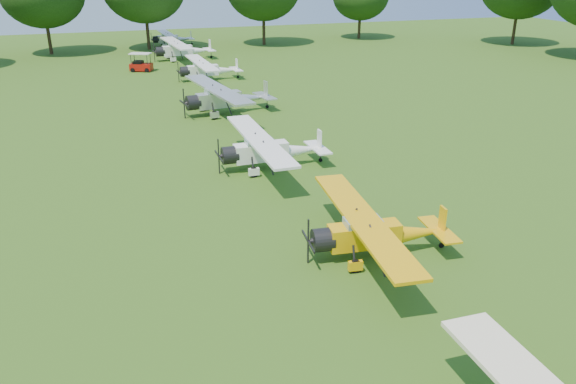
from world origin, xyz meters
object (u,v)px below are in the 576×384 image
object	(u,v)px
aircraft_3	(269,148)
aircraft_5	(207,68)
aircraft_7	(171,37)
golf_cart	(141,65)
aircraft_2	(375,231)
aircraft_6	(182,49)
aircraft_4	(225,97)

from	to	relation	value
aircraft_3	aircraft_5	world-z (taller)	aircraft_3
aircraft_7	golf_cart	bearing A→B (deg)	-110.22
aircraft_7	aircraft_5	bearing A→B (deg)	-92.59
aircraft_2	aircraft_5	world-z (taller)	aircraft_5
aircraft_6	aircraft_3	bearing A→B (deg)	-95.80
aircraft_5	aircraft_4	bearing A→B (deg)	-97.11
aircraft_2	aircraft_3	bearing A→B (deg)	101.25
aircraft_7	aircraft_6	bearing A→B (deg)	-94.75
aircraft_4	aircraft_5	xyz separation A→B (m)	(1.18, 13.81, -0.17)
aircraft_4	aircraft_7	world-z (taller)	aircraft_4
aircraft_3	aircraft_5	bearing A→B (deg)	86.75
aircraft_4	aircraft_7	bearing A→B (deg)	80.40
aircraft_4	aircraft_6	world-z (taller)	aircraft_4
aircraft_7	golf_cart	xyz separation A→B (m)	(-5.89, -19.15, -0.45)
golf_cart	aircraft_7	bearing A→B (deg)	95.47
aircraft_6	aircraft_7	world-z (taller)	aircraft_6
aircraft_3	aircraft_2	bearing A→B (deg)	-84.71
aircraft_6	golf_cart	size ratio (longest dim) A/B	4.48
aircraft_3	golf_cart	world-z (taller)	aircraft_3
aircraft_2	aircraft_6	bearing A→B (deg)	96.10
aircraft_7	golf_cart	size ratio (longest dim) A/B	3.64
aircraft_4	aircraft_5	world-z (taller)	aircraft_4
aircraft_5	aircraft_7	xyz separation A→B (m)	(-0.25, 26.39, -0.09)
aircraft_2	golf_cart	xyz separation A→B (m)	(-5.77, 46.24, -0.50)
aircraft_2	aircraft_7	size ratio (longest dim) A/B	1.04
aircraft_6	golf_cart	world-z (taller)	aircraft_6
aircraft_7	aircraft_3	bearing A→B (deg)	-94.45
aircraft_2	aircraft_3	xyz separation A→B (m)	(-1.12, 11.77, 0.07)
aircraft_3	aircraft_6	world-z (taller)	aircraft_6
aircraft_3	aircraft_6	bearing A→B (deg)	88.65
aircraft_6	aircraft_5	bearing A→B (deg)	-91.93
golf_cart	aircraft_2	bearing A→B (deg)	-60.32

